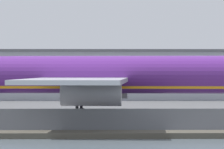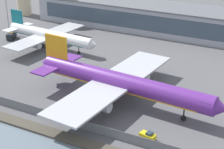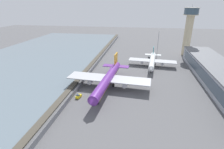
{
  "view_description": "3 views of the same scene",
  "coord_description": "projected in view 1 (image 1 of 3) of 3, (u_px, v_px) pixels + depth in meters",
  "views": [
    {
      "loc": [
        10.83,
        -78.02,
        5.91
      ],
      "look_at": [
        11.99,
        2.48,
        5.37
      ],
      "focal_mm": 105.0,
      "sensor_mm": 36.0,
      "label": 1
    },
    {
      "loc": [
        46.36,
        -72.59,
        42.47
      ],
      "look_at": [
        5.62,
        3.85,
        4.17
      ],
      "focal_mm": 60.0,
      "sensor_mm": 36.0,
      "label": 2
    },
    {
      "loc": [
        90.6,
        14.06,
        40.5
      ],
      "look_at": [
        -0.24,
        -1.08,
        3.37
      ],
      "focal_mm": 28.0,
      "sensor_mm": 36.0,
      "label": 3
    }
  ],
  "objects": [
    {
      "name": "baggage_tug",
      "position": [
        222.0,
        121.0,
        65.21
      ],
      "size": [
        3.45,
        2.19,
        1.8
      ],
      "color": "yellow",
      "rests_on": "ground"
    },
    {
      "name": "cargo_jet_purple",
      "position": [
        99.0,
        76.0,
        76.6
      ],
      "size": [
        50.11,
        43.49,
        13.62
      ],
      "color": "#602889",
      "rests_on": "ground"
    },
    {
      "name": "terminal_building",
      "position": [
        43.0,
        75.0,
        134.53
      ],
      "size": [
        101.47,
        17.94,
        9.98
      ],
      "color": "#9EA3AD",
      "rests_on": "ground"
    },
    {
      "name": "ground_plane",
      "position": [
        12.0,
        120.0,
        77.89
      ],
      "size": [
        500.0,
        500.0,
        0.0
      ],
      "primitive_type": "plane",
      "color": "#565659"
    }
  ]
}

